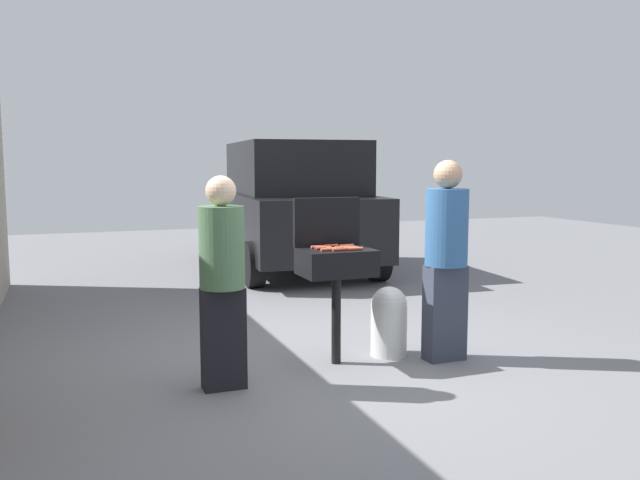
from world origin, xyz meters
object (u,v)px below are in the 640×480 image
hot_dog_0 (324,248)px  hot_dog_1 (331,246)px  hot_dog_5 (347,246)px  hot_dog_6 (318,247)px  propane_tank (389,320)px  hot_dog_7 (351,248)px  bbq_grill (336,267)px  hot_dog_3 (355,249)px  person_right (446,253)px  hot_dog_11 (349,247)px  hot_dog_4 (334,249)px  parked_minivan (292,205)px  person_left (222,275)px  hot_dog_9 (342,247)px  hot_dog_10 (322,248)px  hot_dog_2 (328,249)px  hot_dog_8 (340,249)px

hot_dog_0 → hot_dog_1: 0.17m
hot_dog_5 → hot_dog_6: size_ratio=1.00×
propane_tank → hot_dog_6: bearing=175.5°
hot_dog_0 → hot_dog_7: 0.23m
bbq_grill → hot_dog_3: 0.23m
person_right → bbq_grill: bearing=-4.0°
hot_dog_6 → hot_dog_11: 0.26m
hot_dog_1 → hot_dog_7: size_ratio=1.00×
propane_tank → hot_dog_3: bearing=-157.6°
hot_dog_4 → parked_minivan: bearing=75.2°
hot_dog_6 → hot_dog_11: same height
bbq_grill → parked_minivan: parked_minivan is taller
hot_dog_4 → hot_dog_6: size_ratio=1.00×
hot_dog_6 → propane_tank: bearing=-4.5°
person_left → hot_dog_9: bearing=17.9°
hot_dog_3 → hot_dog_5: 0.21m
bbq_grill → hot_dog_1: hot_dog_1 is taller
hot_dog_4 → hot_dog_1: bearing=74.7°
hot_dog_11 → propane_tank: bearing=9.2°
hot_dog_0 → person_left: size_ratio=0.08×
hot_dog_10 → person_left: 0.98m
hot_dog_2 → person_right: bearing=-8.9°
hot_dog_3 → person_right: 0.80m
hot_dog_1 → person_right: person_right is taller
hot_dog_4 → hot_dog_8: bearing=-64.9°
hot_dog_9 → parked_minivan: parked_minivan is taller
hot_dog_6 → person_left: 0.98m
hot_dog_5 → person_right: person_right is taller
hot_dog_1 → hot_dog_2: size_ratio=1.00×
hot_dog_7 → parked_minivan: parked_minivan is taller
hot_dog_9 → person_right: (0.86, -0.25, -0.06)m
hot_dog_2 → hot_dog_6: (-0.02, 0.18, 0.00)m
hot_dog_4 → hot_dog_8: same height
hot_dog_3 → bbq_grill: bearing=135.7°
hot_dog_3 → hot_dog_10: size_ratio=1.00×
hot_dog_7 → hot_dog_11: size_ratio=1.00×
hot_dog_6 → person_right: bearing=-18.0°
hot_dog_2 → person_right: person_right is taller
hot_dog_0 → person_left: person_left is taller
hot_dog_1 → hot_dog_4: same height
bbq_grill → person_right: bearing=-14.5°
hot_dog_7 → person_right: (0.81, -0.16, -0.06)m
bbq_grill → hot_dog_8: (-0.01, -0.11, 0.16)m
hot_dog_3 → hot_dog_10: same height
propane_tank → hot_dog_8: bearing=-163.5°
hot_dog_7 → hot_dog_8: bearing=-162.4°
bbq_grill → hot_dog_10: 0.20m
hot_dog_5 → hot_dog_9: bearing=-132.6°
hot_dog_5 → person_left: 1.22m
hot_dog_2 → parked_minivan: parked_minivan is taller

